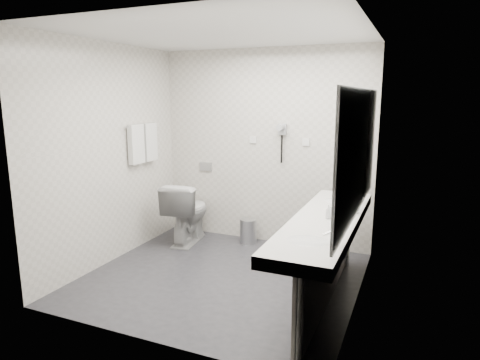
% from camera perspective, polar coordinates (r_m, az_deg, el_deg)
% --- Properties ---
extents(floor, '(2.80, 2.80, 0.00)m').
position_cam_1_polar(floor, '(4.63, -2.50, -13.05)').
color(floor, '#29282D').
rests_on(floor, ground).
extents(ceiling, '(2.80, 2.80, 0.00)m').
position_cam_1_polar(ceiling, '(4.25, -2.81, 19.30)').
color(ceiling, silver).
rests_on(ceiling, wall_back).
extents(wall_back, '(2.80, 0.00, 2.80)m').
position_cam_1_polar(wall_back, '(5.45, 3.30, 4.39)').
color(wall_back, beige).
rests_on(wall_back, floor).
extents(wall_front, '(2.80, 0.00, 2.80)m').
position_cam_1_polar(wall_front, '(3.16, -12.91, -1.02)').
color(wall_front, beige).
rests_on(wall_front, floor).
extents(wall_left, '(0.00, 2.60, 2.60)m').
position_cam_1_polar(wall_left, '(5.03, -17.21, 3.30)').
color(wall_left, beige).
rests_on(wall_left, floor).
extents(wall_right, '(0.00, 2.60, 2.60)m').
position_cam_1_polar(wall_right, '(3.88, 16.35, 1.06)').
color(wall_right, beige).
rests_on(wall_right, floor).
extents(vanity_counter, '(0.55, 2.20, 0.10)m').
position_cam_1_polar(vanity_counter, '(3.83, 11.50, -5.76)').
color(vanity_counter, silver).
rests_on(vanity_counter, floor).
extents(vanity_panel, '(0.03, 2.15, 0.75)m').
position_cam_1_polar(vanity_panel, '(3.97, 11.62, -11.67)').
color(vanity_panel, gray).
rests_on(vanity_panel, floor).
extents(vanity_post_near, '(0.06, 0.06, 0.75)m').
position_cam_1_polar(vanity_post_near, '(3.05, 8.01, -19.02)').
color(vanity_post_near, silver).
rests_on(vanity_post_near, floor).
extents(vanity_post_far, '(0.06, 0.06, 0.75)m').
position_cam_1_polar(vanity_post_far, '(4.93, 14.43, -7.18)').
color(vanity_post_far, silver).
rests_on(vanity_post_far, floor).
extents(mirror, '(0.02, 2.20, 1.05)m').
position_cam_1_polar(mirror, '(3.65, 15.91, 3.65)').
color(mirror, '#B2BCC6').
rests_on(mirror, wall_right).
extents(basin_near, '(0.40, 0.31, 0.05)m').
position_cam_1_polar(basin_near, '(3.21, 9.13, -8.38)').
color(basin_near, silver).
rests_on(basin_near, vanity_counter).
extents(basin_far, '(0.40, 0.31, 0.05)m').
position_cam_1_polar(basin_far, '(4.44, 13.24, -3.00)').
color(basin_far, silver).
rests_on(basin_far, vanity_counter).
extents(faucet_near, '(0.04, 0.04, 0.15)m').
position_cam_1_polar(faucet_near, '(3.15, 12.65, -7.22)').
color(faucet_near, silver).
rests_on(faucet_near, vanity_counter).
extents(faucet_far, '(0.04, 0.04, 0.15)m').
position_cam_1_polar(faucet_far, '(4.39, 15.80, -2.07)').
color(faucet_far, silver).
rests_on(faucet_far, vanity_counter).
extents(soap_bottle_a, '(0.05, 0.05, 0.11)m').
position_cam_1_polar(soap_bottle_a, '(3.93, 12.52, -3.80)').
color(soap_bottle_a, beige).
rests_on(soap_bottle_a, vanity_counter).
extents(soap_bottle_b, '(0.07, 0.07, 0.08)m').
position_cam_1_polar(soap_bottle_b, '(3.97, 13.66, -3.87)').
color(soap_bottle_b, beige).
rests_on(soap_bottle_b, vanity_counter).
extents(soap_bottle_c, '(0.06, 0.06, 0.13)m').
position_cam_1_polar(soap_bottle_c, '(3.77, 11.90, -4.22)').
color(soap_bottle_c, beige).
rests_on(soap_bottle_c, vanity_counter).
extents(glass_left, '(0.06, 0.06, 0.10)m').
position_cam_1_polar(glass_left, '(4.02, 15.49, -3.63)').
color(glass_left, silver).
rests_on(glass_left, vanity_counter).
extents(glass_right, '(0.07, 0.07, 0.10)m').
position_cam_1_polar(glass_right, '(4.15, 15.49, -3.20)').
color(glass_right, silver).
rests_on(glass_right, vanity_counter).
extents(toilet, '(0.55, 0.85, 0.81)m').
position_cam_1_polar(toilet, '(5.60, -7.17, -4.33)').
color(toilet, silver).
rests_on(toilet, floor).
extents(flush_plate, '(0.18, 0.02, 0.12)m').
position_cam_1_polar(flush_plate, '(5.82, -4.68, 1.83)').
color(flush_plate, '#B2B5BA').
rests_on(flush_plate, wall_back).
extents(pedal_bin, '(0.28, 0.28, 0.31)m').
position_cam_1_polar(pedal_bin, '(5.57, 1.13, -7.00)').
color(pedal_bin, '#B2B5BA').
rests_on(pedal_bin, floor).
extents(bin_lid, '(0.22, 0.22, 0.02)m').
position_cam_1_polar(bin_lid, '(5.52, 1.14, -5.40)').
color(bin_lid, '#B2B5BA').
rests_on(bin_lid, pedal_bin).
extents(towel_rail, '(0.02, 0.62, 0.02)m').
position_cam_1_polar(towel_rail, '(5.40, -13.20, 7.23)').
color(towel_rail, silver).
rests_on(towel_rail, wall_left).
extents(towel_near, '(0.07, 0.24, 0.48)m').
position_cam_1_polar(towel_near, '(5.30, -13.90, 4.74)').
color(towel_near, silver).
rests_on(towel_near, towel_rail).
extents(towel_far, '(0.07, 0.24, 0.48)m').
position_cam_1_polar(towel_far, '(5.52, -12.16, 5.07)').
color(towel_far, silver).
rests_on(towel_far, towel_rail).
extents(dryer_cradle, '(0.10, 0.04, 0.14)m').
position_cam_1_polar(dryer_cradle, '(5.32, 5.77, 6.88)').
color(dryer_cradle, '#98999E').
rests_on(dryer_cradle, wall_back).
extents(dryer_barrel, '(0.08, 0.14, 0.08)m').
position_cam_1_polar(dryer_barrel, '(5.25, 5.55, 7.15)').
color(dryer_barrel, '#98999E').
rests_on(dryer_barrel, dryer_cradle).
extents(dryer_cord, '(0.02, 0.02, 0.35)m').
position_cam_1_polar(dryer_cord, '(5.33, 5.67, 4.19)').
color(dryer_cord, black).
rests_on(dryer_cord, dryer_cradle).
extents(switch_plate_a, '(0.09, 0.02, 0.09)m').
position_cam_1_polar(switch_plate_a, '(5.48, 1.79, 5.49)').
color(switch_plate_a, silver).
rests_on(switch_plate_a, wall_back).
extents(switch_plate_b, '(0.09, 0.02, 0.09)m').
position_cam_1_polar(switch_plate_b, '(5.27, 8.92, 5.12)').
color(switch_plate_b, silver).
rests_on(switch_plate_b, wall_back).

